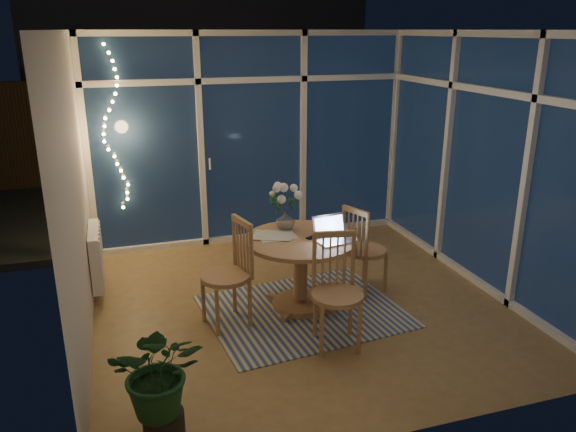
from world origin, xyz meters
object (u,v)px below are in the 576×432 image
object	(u,v)px
laptop	(336,229)
flower_vase	(285,219)
potted_plant	(161,385)
dining_table	(300,273)
chair_right	(366,248)
chair_front	(337,293)
chair_left	(225,274)

from	to	relation	value
laptop	flower_vase	world-z (taller)	laptop
flower_vase	potted_plant	xyz separation A→B (m)	(-1.39, -1.72, -0.45)
dining_table	chair_right	bearing A→B (deg)	10.87
chair_right	laptop	size ratio (longest dim) A/B	2.81
chair_front	laptop	world-z (taller)	chair_front
laptop	potted_plant	bearing A→B (deg)	-152.95
laptop	flower_vase	size ratio (longest dim) A/B	1.61
dining_table	potted_plant	distance (m)	2.05
dining_table	potted_plant	world-z (taller)	potted_plant
potted_plant	laptop	bearing A→B (deg)	35.87
chair_front	flower_vase	distance (m)	1.09
dining_table	chair_front	bearing A→B (deg)	-84.85
chair_left	laptop	xyz separation A→B (m)	(1.03, -0.07, 0.34)
chair_front	flower_vase	bearing A→B (deg)	107.73
chair_left	flower_vase	world-z (taller)	chair_left
dining_table	chair_right	world-z (taller)	chair_right
chair_left	chair_front	distance (m)	1.05
dining_table	chair_front	distance (m)	0.78
flower_vase	chair_left	bearing A→B (deg)	-150.69
chair_right	potted_plant	distance (m)	2.73
chair_left	potted_plant	distance (m)	1.51
chair_left	potted_plant	xyz separation A→B (m)	(-0.71, -1.33, -0.13)
chair_left	flower_vase	distance (m)	0.85
flower_vase	potted_plant	world-z (taller)	flower_vase
chair_right	chair_front	bearing A→B (deg)	120.64
chair_left	potted_plant	world-z (taller)	chair_left
chair_front	potted_plant	xyz separation A→B (m)	(-1.53, -0.68, -0.12)
chair_right	flower_vase	distance (m)	0.91
dining_table	flower_vase	bearing A→B (deg)	104.15
dining_table	laptop	distance (m)	0.59
dining_table	chair_left	size ratio (longest dim) A/B	1.05
chair_right	laptop	xyz separation A→B (m)	(-0.48, -0.33, 0.38)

